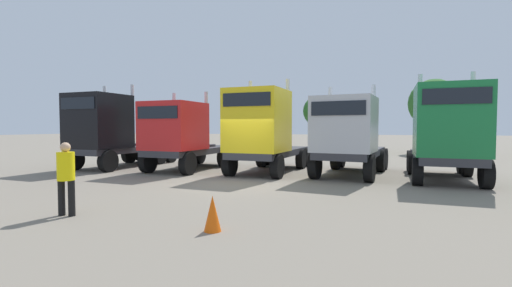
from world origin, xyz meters
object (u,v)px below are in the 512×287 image
at_px(semi_truck_green, 448,133).
at_px(semi_truck_yellow, 262,131).
at_px(semi_truck_silver, 348,135).
at_px(traffic_cone_mid, 213,213).
at_px(visitor_in_hivis, 66,173).
at_px(semi_truck_red, 181,135).
at_px(semi_truck_black, 108,131).

bearing_deg(semi_truck_green, semi_truck_yellow, -89.54).
distance_m(semi_truck_silver, traffic_cone_mid, 9.59).
xyz_separation_m(semi_truck_silver, traffic_cone_mid, (-2.10, -9.25, -1.44)).
bearing_deg(visitor_in_hivis, semi_truck_yellow, -20.94).
bearing_deg(semi_truck_red, semi_truck_green, 92.43).
bearing_deg(traffic_cone_mid, semi_truck_red, 123.38).
height_order(semi_truck_red, traffic_cone_mid, semi_truck_red).
height_order(semi_truck_black, visitor_in_hivis, semi_truck_black).
relative_size(semi_truck_green, traffic_cone_mid, 7.74).
bearing_deg(semi_truck_black, semi_truck_red, 96.67).
bearing_deg(semi_truck_silver, visitor_in_hivis, -25.52).
relative_size(semi_truck_silver, visitor_in_hivis, 3.55).
bearing_deg(semi_truck_black, traffic_cone_mid, 52.65).
height_order(semi_truck_black, semi_truck_green, semi_truck_black).
xyz_separation_m(semi_truck_yellow, visitor_in_hivis, (-2.25, -8.88, -0.96)).
height_order(semi_truck_black, semi_truck_silver, semi_truck_black).
relative_size(semi_truck_yellow, visitor_in_hivis, 3.62).
bearing_deg(semi_truck_silver, semi_truck_yellow, -77.74).
height_order(semi_truck_black, semi_truck_yellow, semi_truck_black).
distance_m(semi_truck_red, semi_truck_yellow, 4.15).
distance_m(semi_truck_silver, visitor_in_hivis, 11.00).
xyz_separation_m(semi_truck_red, semi_truck_yellow, (4.14, 0.11, 0.22)).
distance_m(semi_truck_yellow, traffic_cone_mid, 9.25).
bearing_deg(semi_truck_silver, semi_truck_red, -79.24).
distance_m(semi_truck_silver, semi_truck_green, 3.82).
distance_m(semi_truck_yellow, semi_truck_silver, 3.80).
relative_size(visitor_in_hivis, traffic_cone_mid, 2.41).
height_order(semi_truck_black, traffic_cone_mid, semi_truck_black).
xyz_separation_m(semi_truck_black, semi_truck_red, (4.19, 0.25, -0.22)).
height_order(semi_truck_yellow, visitor_in_hivis, semi_truck_yellow).
height_order(semi_truck_yellow, semi_truck_silver, semi_truck_yellow).
bearing_deg(semi_truck_red, semi_truck_yellow, 94.72).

